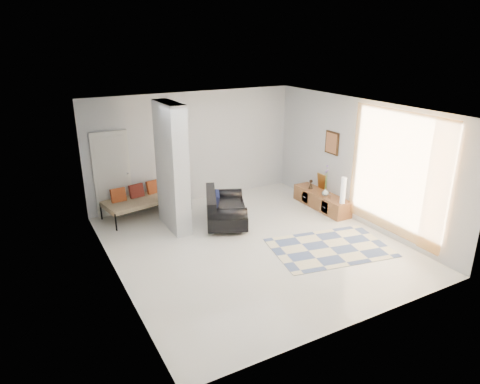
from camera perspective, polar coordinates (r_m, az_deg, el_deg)
floor at (r=8.95m, az=1.68°, el=-6.97°), size 6.00×6.00×0.00m
ceiling at (r=8.07m, az=1.88°, el=11.04°), size 6.00×6.00×0.00m
wall_back at (r=10.99m, az=-6.19°, el=5.92°), size 6.00×0.00×6.00m
wall_front at (r=6.20m, az=16.00°, el=-6.24°), size 6.00×0.00×6.00m
wall_left at (r=7.48m, az=-16.75°, el=-1.70°), size 0.00×6.00×6.00m
wall_right at (r=10.02m, az=15.51°, el=3.90°), size 0.00×6.00×6.00m
partition_column at (r=9.35m, az=-9.07°, el=3.25°), size 0.35×1.20×2.80m
hallway_door at (r=10.47m, az=-16.68°, el=2.29°), size 0.85×0.06×2.04m
curtain at (r=9.20m, az=20.07°, el=2.30°), size 0.00×2.55×2.55m
wall_art at (r=10.58m, az=12.17°, el=6.42°), size 0.04×0.45×0.55m
media_console at (r=10.88m, az=10.81°, el=-1.09°), size 0.45×1.76×0.80m
loveseat at (r=9.75m, az=-2.23°, el=-2.29°), size 1.38×1.70×0.76m
daybed at (r=10.49m, az=-12.53°, el=-0.84°), size 2.12×1.21×0.77m
area_rug at (r=8.98m, az=11.89°, el=-7.27°), size 2.58×1.96×0.01m
cylinder_lamp at (r=10.15m, az=13.60°, el=0.22°), size 0.12×0.12×0.63m
bronze_figurine at (r=11.03m, az=9.42°, el=1.03°), size 0.13×0.13×0.24m
vase at (r=10.62m, az=11.31°, el=-0.02°), size 0.18×0.18×0.18m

